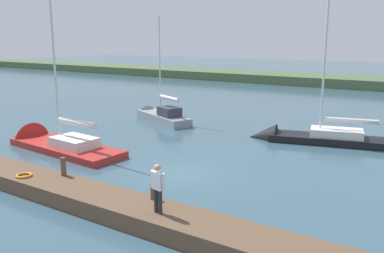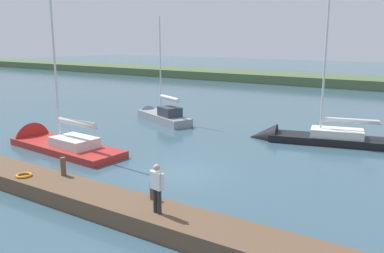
{
  "view_description": "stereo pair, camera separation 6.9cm",
  "coord_description": "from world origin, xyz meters",
  "px_view_note": "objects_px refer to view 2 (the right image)",
  "views": [
    {
      "loc": [
        -10.56,
        15.22,
        6.29
      ],
      "look_at": [
        0.49,
        -1.79,
        1.87
      ],
      "focal_mm": 38.38,
      "sensor_mm": 36.0,
      "label": 1
    },
    {
      "loc": [
        -10.62,
        15.18,
        6.29
      ],
      "look_at": [
        0.49,
        -1.79,
        1.87
      ],
      "focal_mm": 38.38,
      "sensor_mm": 36.0,
      "label": 2
    }
  ],
  "objects_px": {
    "mooring_post_near": "(63,166)",
    "sailboat_far_right": "(159,117)",
    "mooring_post_far": "(152,191)",
    "sailboat_inner_slip": "(48,144)",
    "life_ring_buoy": "(24,175)",
    "sailboat_outer_mooring": "(310,140)",
    "person_on_dock": "(157,185)"
  },
  "relations": [
    {
      "from": "person_on_dock",
      "to": "sailboat_far_right",
      "type": "bearing_deg",
      "value": -131.65
    },
    {
      "from": "mooring_post_near",
      "to": "sailboat_inner_slip",
      "type": "bearing_deg",
      "value": -32.74
    },
    {
      "from": "mooring_post_near",
      "to": "sailboat_far_right",
      "type": "relative_size",
      "value": 0.09
    },
    {
      "from": "sailboat_outer_mooring",
      "to": "sailboat_inner_slip",
      "type": "relative_size",
      "value": 0.94
    },
    {
      "from": "mooring_post_far",
      "to": "sailboat_far_right",
      "type": "distance_m",
      "value": 17.48
    },
    {
      "from": "sailboat_far_right",
      "to": "person_on_dock",
      "type": "xyz_separation_m",
      "value": [
        -11.38,
        14.78,
        1.37
      ]
    },
    {
      "from": "mooring_post_far",
      "to": "life_ring_buoy",
      "type": "height_order",
      "value": "mooring_post_far"
    },
    {
      "from": "person_on_dock",
      "to": "mooring_post_far",
      "type": "bearing_deg",
      "value": -122.64
    },
    {
      "from": "sailboat_outer_mooring",
      "to": "sailboat_far_right",
      "type": "height_order",
      "value": "sailboat_outer_mooring"
    },
    {
      "from": "mooring_post_far",
      "to": "life_ring_buoy",
      "type": "distance_m",
      "value": 6.1
    },
    {
      "from": "life_ring_buoy",
      "to": "sailboat_outer_mooring",
      "type": "bearing_deg",
      "value": -116.83
    },
    {
      "from": "sailboat_outer_mooring",
      "to": "sailboat_far_right",
      "type": "relative_size",
      "value": 1.23
    },
    {
      "from": "life_ring_buoy",
      "to": "sailboat_outer_mooring",
      "type": "height_order",
      "value": "sailboat_outer_mooring"
    },
    {
      "from": "mooring_post_far",
      "to": "sailboat_far_right",
      "type": "xyz_separation_m",
      "value": [
        10.5,
        -13.95,
        -0.72
      ]
    },
    {
      "from": "sailboat_far_right",
      "to": "sailboat_outer_mooring",
      "type": "bearing_deg",
      "value": -157.93
    },
    {
      "from": "mooring_post_far",
      "to": "sailboat_inner_slip",
      "type": "bearing_deg",
      "value": -20.49
    },
    {
      "from": "mooring_post_near",
      "to": "person_on_dock",
      "type": "height_order",
      "value": "person_on_dock"
    },
    {
      "from": "life_ring_buoy",
      "to": "sailboat_outer_mooring",
      "type": "relative_size",
      "value": 0.06
    },
    {
      "from": "life_ring_buoy",
      "to": "person_on_dock",
      "type": "bearing_deg",
      "value": -178.56
    },
    {
      "from": "mooring_post_far",
      "to": "person_on_dock",
      "type": "relative_size",
      "value": 0.37
    },
    {
      "from": "life_ring_buoy",
      "to": "sailboat_outer_mooring",
      "type": "distance_m",
      "value": 16.43
    },
    {
      "from": "sailboat_inner_slip",
      "to": "sailboat_outer_mooring",
      "type": "bearing_deg",
      "value": -139.11
    },
    {
      "from": "mooring_post_near",
      "to": "life_ring_buoy",
      "type": "xyz_separation_m",
      "value": [
        1.27,
        1.0,
        -0.34
      ]
    },
    {
      "from": "sailboat_outer_mooring",
      "to": "person_on_dock",
      "type": "relative_size",
      "value": 6.24
    },
    {
      "from": "sailboat_outer_mooring",
      "to": "mooring_post_far",
      "type": "bearing_deg",
      "value": 70.22
    },
    {
      "from": "mooring_post_far",
      "to": "sailboat_inner_slip",
      "type": "xyz_separation_m",
      "value": [
        11.32,
        -4.23,
        -0.84
      ]
    },
    {
      "from": "mooring_post_near",
      "to": "sailboat_far_right",
      "type": "distance_m",
      "value": 15.12
    },
    {
      "from": "sailboat_far_right",
      "to": "person_on_dock",
      "type": "distance_m",
      "value": 18.7
    },
    {
      "from": "mooring_post_near",
      "to": "life_ring_buoy",
      "type": "relative_size",
      "value": 1.17
    },
    {
      "from": "mooring_post_near",
      "to": "mooring_post_far",
      "type": "height_order",
      "value": "mooring_post_near"
    },
    {
      "from": "mooring_post_far",
      "to": "sailboat_outer_mooring",
      "type": "relative_size",
      "value": 0.06
    },
    {
      "from": "sailboat_far_right",
      "to": "person_on_dock",
      "type": "bearing_deg",
      "value": 151.11
    }
  ]
}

